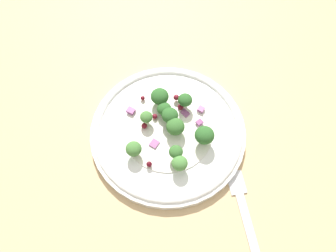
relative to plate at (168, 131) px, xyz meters
The scene contains 26 objects.
ground_plane 3.54cm from the plate, 167.09° to the right, with size 180.00×180.00×2.00cm, color tan.
plate is the anchor object (origin of this frame).
dressing_pool 0.44cm from the plate, 135.00° to the right, with size 14.25×14.25×0.20cm, color white.
broccoli_floret_0 5.72cm from the plate, 163.59° to the left, with size 2.91×2.91×2.95cm.
broccoli_floret_1 6.82cm from the plate, 82.85° to the right, with size 2.40×2.40×2.43cm.
broccoli_floret_2 2.47cm from the plate, 43.43° to the left, with size 2.85×2.85×2.89cm.
broccoli_floret_3 5.64cm from the plate, 116.75° to the left, with size 2.30×2.30×2.33cm.
broccoli_floret_4 4.07cm from the plate, 141.34° to the right, with size 1.98×1.98×2.00cm.
broccoli_floret_5 6.35cm from the plate, 39.08° to the left, with size 2.97×2.97×3.01cm.
broccoli_floret_6 3.50cm from the plate, 159.55° to the left, with size 2.28×2.28×2.31cm.
broccoli_floret_7 6.80cm from the plate, 15.89° to the right, with size 2.35×2.35×2.37cm.
broccoli_floret_8 5.17cm from the plate, 16.67° to the right, with size 2.09×2.09×2.11cm.
broccoli_floret_9 2.85cm from the plate, 138.32° to the left, with size 2.60×2.60×2.64cm.
cranberry_0 7.05cm from the plate, behind, with size 0.72×0.72×0.72cm, color maroon.
cranberry_1 6.68cm from the plate, 56.14° to the right, with size 0.85×0.85×0.85cm, color #4C0A14.
cranberry_2 6.54cm from the plate, 81.24° to the right, with size 0.73×0.73×0.73cm, color #4C0A14.
cranberry_3 3.56cm from the plate, 167.13° to the right, with size 0.82×0.82×0.82cm, color maroon.
cranberry_4 5.81cm from the plate, 135.18° to the left, with size 0.94×0.94×0.94cm, color maroon.
cranberry_5 4.56cm from the plate, 121.71° to the left, with size 0.97×0.97×0.97cm, color maroon.
cranberry_6 3.91cm from the plate, 126.41° to the right, with size 0.92×0.92×0.92cm, color maroon.
onion_bit_0 6.87cm from the plate, 149.64° to the right, with size 1.24×1.03×0.60cm, color #843D75.
onion_bit_1 3.28cm from the plate, 71.94° to the right, with size 1.31×1.19×0.36cm, color #934C84.
onion_bit_2 5.17cm from the plate, 71.91° to the left, with size 0.86×0.99×0.36cm, color #843D75.
onion_bit_3 6.45cm from the plate, 92.41° to the left, with size 0.97×0.97×0.54cm, color #A35B93.
onion_bit_4 4.09cm from the plate, 105.74° to the left, with size 1.31×0.93×0.36cm, color #934C84.
fork 18.30cm from the plate, ahead, with size 18.00×8.38×0.50cm.
Camera 1 is at (23.52, -11.75, 49.10)cm, focal length 36.33 mm.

